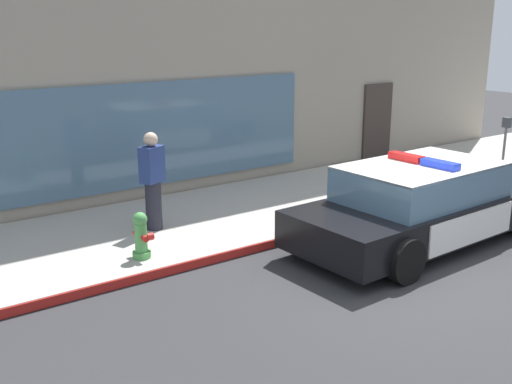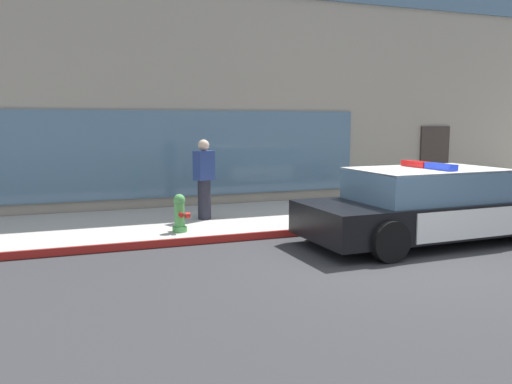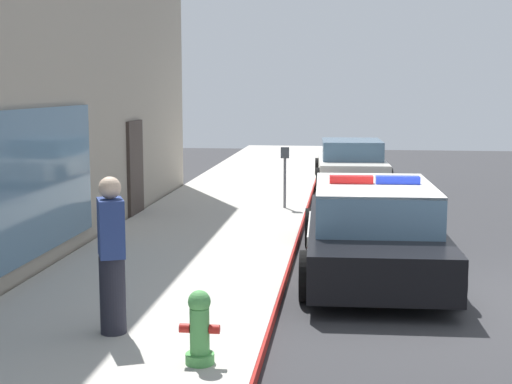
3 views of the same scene
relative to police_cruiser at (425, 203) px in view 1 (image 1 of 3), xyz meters
name	(u,v)px [view 1 (image 1 of 3)]	position (x,y,z in m)	size (l,w,h in m)	color
ground	(400,278)	(-1.53, -0.85, -0.68)	(48.00, 48.00, 0.00)	#303033
sidewalk	(248,211)	(-1.53, 3.02, -0.61)	(48.00, 3.51, 0.15)	#B2ADA3
curb_red_paint	(307,235)	(-1.53, 1.25, -0.61)	(28.80, 0.04, 0.14)	maroon
storefront_building	(24,3)	(-3.31, 10.48, 3.43)	(24.05, 11.41, 8.23)	gray
police_cruiser	(425,203)	(0.00, 0.00, 0.00)	(5.22, 2.22, 1.49)	black
fire_hydrant	(141,236)	(-4.40, 1.80, -0.18)	(0.34, 0.39, 0.73)	#4C994C
pedestrian_on_sidewalk	(153,181)	(-3.62, 2.90, 0.33)	(0.47, 0.39, 1.71)	#23232D
parking_meter	(506,135)	(5.01, 1.73, 0.40)	(0.12, 0.18, 1.34)	slate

